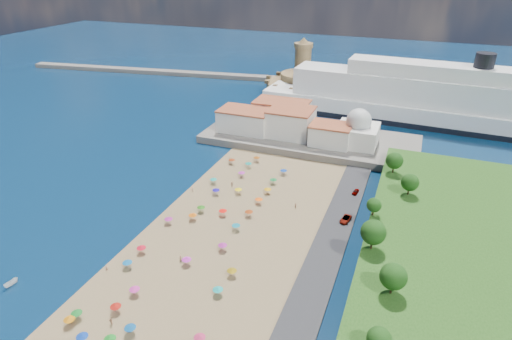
% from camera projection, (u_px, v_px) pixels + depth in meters
% --- Properties ---
extents(ground, '(700.00, 700.00, 0.00)m').
position_uv_depth(ground, '(213.00, 227.00, 125.92)').
color(ground, '#071938').
rests_on(ground, ground).
extents(terrace, '(90.00, 36.00, 3.00)m').
position_uv_depth(terrace, '(310.00, 139.00, 182.87)').
color(terrace, '#59544C').
rests_on(terrace, ground).
extents(jetty, '(18.00, 70.00, 2.40)m').
position_uv_depth(jetty, '(285.00, 109.00, 219.28)').
color(jetty, '#59544C').
rests_on(jetty, ground).
extents(breakwater, '(199.03, 34.77, 2.60)m').
position_uv_depth(breakwater, '(167.00, 72.00, 288.39)').
color(breakwater, '#59544C').
rests_on(breakwater, ground).
extents(waterfront_buildings, '(57.00, 29.00, 11.00)m').
position_uv_depth(waterfront_buildings, '(281.00, 121.00, 184.76)').
color(waterfront_buildings, silver).
rests_on(waterfront_buildings, terrace).
extents(domed_building, '(16.00, 16.00, 15.00)m').
position_uv_depth(domed_building, '(358.00, 130.00, 171.39)').
color(domed_building, silver).
rests_on(domed_building, terrace).
extents(fortress, '(40.00, 40.00, 32.40)m').
position_uv_depth(fortress, '(302.00, 84.00, 241.83)').
color(fortress, '#97774B').
rests_on(fortress, ground).
extents(cruise_ship, '(158.75, 30.74, 34.50)m').
position_uv_depth(cruise_ship, '(425.00, 102.00, 201.16)').
color(cruise_ship, black).
rests_on(cruise_ship, ground).
extents(beach_parasols, '(31.84, 114.23, 2.20)m').
position_uv_depth(beach_parasols, '(193.00, 240.00, 116.66)').
color(beach_parasols, gray).
rests_on(beach_parasols, beach).
extents(beachgoers, '(36.73, 96.66, 1.89)m').
position_uv_depth(beachgoers, '(216.00, 212.00, 131.19)').
color(beachgoers, tan).
rests_on(beachgoers, beach).
extents(parked_cars, '(3.23, 83.82, 1.43)m').
position_uv_depth(parked_cars, '(336.00, 244.00, 116.26)').
color(parked_cars, gray).
rests_on(parked_cars, promenade).
extents(hillside_trees, '(13.43, 109.56, 8.04)m').
position_uv_depth(hillside_trees, '(380.00, 254.00, 98.21)').
color(hillside_trees, '#382314').
rests_on(hillside_trees, hillside).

